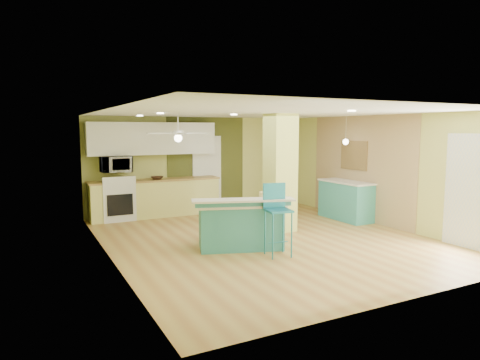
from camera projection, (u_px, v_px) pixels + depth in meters
name	position (u px, v px, depth m)	size (l,w,h in m)	color
floor	(265.00, 239.00, 8.53)	(6.00, 7.00, 0.01)	#A07038
ceiling	(266.00, 112.00, 8.24)	(6.00, 7.00, 0.01)	white
wall_back	(199.00, 164.00, 11.48)	(6.00, 0.01, 2.50)	#C6CA6C
wall_front	(410.00, 204.00, 5.29)	(6.00, 0.01, 2.50)	#C6CA6C
wall_left	(108.00, 186.00, 7.02)	(0.01, 7.00, 2.50)	#C6CA6C
wall_right	(379.00, 170.00, 9.75)	(0.01, 7.00, 2.50)	#C6CA6C
wood_panel	(360.00, 168.00, 10.27)	(0.02, 3.40, 2.50)	#9C7D59
olive_accent	(206.00, 164.00, 11.56)	(2.20, 0.02, 2.50)	#4C5120
interior_door	(207.00, 173.00, 11.56)	(0.82, 0.05, 2.00)	white
french_door	(472.00, 192.00, 7.73)	(0.04, 1.08, 2.10)	white
column	(280.00, 173.00, 9.12)	(0.55, 0.55, 2.50)	#CED562
kitchen_run	(156.00, 198.00, 10.71)	(3.25, 0.63, 0.94)	#DCD973
stove	(117.00, 201.00, 10.27)	(0.76, 0.66, 1.08)	white
upper_cabinets	(153.00, 139.00, 10.65)	(3.20, 0.34, 0.80)	white
microwave	(116.00, 164.00, 10.18)	(0.70, 0.48, 0.39)	white
ceiling_fan	(178.00, 134.00, 9.56)	(1.41, 1.41, 0.61)	silver
pendant_lamp	(346.00, 142.00, 10.18)	(0.14, 0.14, 0.69)	silver
wall_decor	(354.00, 155.00, 10.41)	(0.03, 0.90, 0.70)	brown
peninsula	(241.00, 224.00, 7.85)	(1.91, 1.45, 0.96)	teal
bar_stool	(276.00, 208.00, 7.36)	(0.47, 0.47, 1.25)	#1D6C85
side_counter	(346.00, 200.00, 10.36)	(0.62, 1.46, 0.94)	teal
fruit_bowl	(157.00, 178.00, 10.58)	(0.32, 0.32, 0.08)	#351F15
canister	(263.00, 197.00, 7.95)	(0.14, 0.14, 0.18)	yellow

